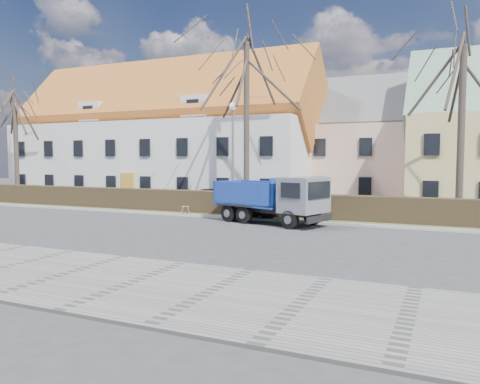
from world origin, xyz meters
The scene contains 14 objects.
ground centered at (0.00, 0.00, 0.00)m, with size 120.00×120.00×0.00m, color #353537.
sidewalk_near centered at (0.00, -8.50, 0.04)m, with size 80.00×5.00×0.08m, color gray.
curb_far centered at (0.00, 4.60, 0.06)m, with size 80.00×0.30×0.12m, color #A09D96.
grass_strip centered at (0.00, 6.20, 0.05)m, with size 80.00×3.00×0.10m, color #49512D.
hedge centered at (0.00, 6.00, 0.65)m, with size 60.00×0.90×1.30m, color #2C2216.
building_white centered at (-13.00, 16.00, 4.75)m, with size 26.80×10.80×9.50m, color silver, non-canonical shape.
building_pink centered at (4.00, 20.00, 4.00)m, with size 10.80×8.80×8.00m, color beige, non-canonical shape.
tree_0 centered at (-22.00, 8.50, 4.95)m, with size 7.20×7.20×9.90m, color #342B24, non-canonical shape.
tree_1 centered at (-2.00, 8.50, 6.33)m, with size 9.20×9.20×12.65m, color #342B24, non-canonical shape.
tree_2 centered at (10.00, 8.50, 5.50)m, with size 8.00×8.00×11.00m, color #342B24, non-canonical shape.
dump_truck centered at (1.15, 3.86, 1.23)m, with size 6.17×2.29×2.47m, color navy, non-canonical shape.
streetlight centered at (-2.22, 7.00, 3.32)m, with size 0.52×0.52×6.65m, color gray, non-canonical shape.
cart_frame centered at (-4.46, 4.88, 0.30)m, with size 0.65×0.37×0.60m, color silver, non-canonical shape.
parked_car_a centered at (-4.79, 9.60, 0.67)m, with size 1.59×3.95×1.34m, color black.
Camera 1 is at (9.62, -18.10, 3.22)m, focal length 35.00 mm.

